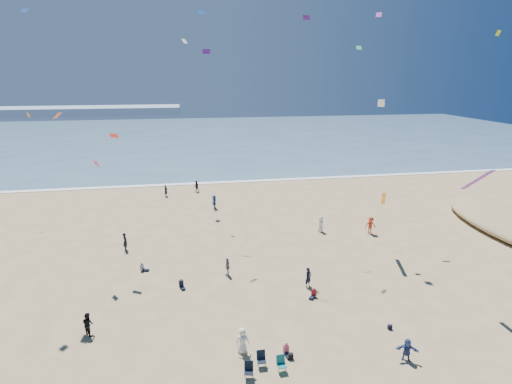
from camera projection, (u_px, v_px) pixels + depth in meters
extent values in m
cube|color=#476B84|center=(196.00, 137.00, 111.60)|extent=(220.00, 100.00, 0.06)
cube|color=white|center=(204.00, 183.00, 64.36)|extent=(220.00, 1.20, 0.08)
cube|color=#7A8EA8|center=(50.00, 111.00, 172.11)|extent=(110.00, 20.00, 3.20)
imported|color=silver|center=(321.00, 224.00, 44.41)|extent=(0.73, 0.98, 1.82)
imported|color=black|center=(196.00, 186.00, 59.55)|extent=(0.98, 0.85, 1.71)
imported|color=white|center=(242.00, 340.00, 25.04)|extent=(0.92, 0.68, 1.73)
imported|color=navy|center=(407.00, 350.00, 24.41)|extent=(1.42, 0.91, 1.47)
imported|color=#365994|center=(214.00, 202.00, 52.14)|extent=(0.73, 1.73, 1.81)
imported|color=black|center=(88.00, 324.00, 26.78)|extent=(1.01, 1.00, 1.64)
imported|color=gray|center=(227.00, 267.00, 34.73)|extent=(0.41, 0.97, 1.64)
imported|color=black|center=(166.00, 191.00, 57.29)|extent=(0.69, 0.73, 1.69)
imported|color=red|center=(370.00, 225.00, 43.85)|extent=(1.31, 0.83, 1.93)
imported|color=black|center=(308.00, 277.00, 32.83)|extent=(0.75, 0.68, 1.71)
imported|color=black|center=(125.00, 242.00, 39.71)|extent=(0.69, 0.79, 1.83)
cube|color=black|center=(291.00, 356.00, 24.64)|extent=(0.30, 0.22, 0.38)
cube|color=black|center=(390.00, 327.00, 27.52)|extent=(0.28, 0.18, 0.34)
cube|color=white|center=(185.00, 41.00, 51.63)|extent=(0.77, 0.77, 0.52)
cube|color=yellow|center=(28.00, 115.00, 46.72)|extent=(0.23, 0.53, 0.55)
cube|color=blue|center=(24.00, 10.00, 29.50)|extent=(0.62, 0.68, 0.28)
cube|color=white|center=(381.00, 103.00, 36.19)|extent=(0.67, 0.56, 0.67)
cube|color=blue|center=(201.00, 12.00, 38.13)|extent=(0.76, 0.66, 0.30)
cube|color=#722390|center=(306.00, 18.00, 39.50)|extent=(0.81, 0.35, 0.46)
cube|color=#FF4C20|center=(57.00, 116.00, 29.05)|extent=(0.50, 0.85, 0.42)
cube|color=#1FB65C|center=(359.00, 48.00, 38.58)|extent=(0.59, 0.61, 0.39)
cube|color=#CD235C|center=(96.00, 164.00, 33.15)|extent=(0.64, 0.78, 0.56)
cube|color=purple|center=(379.00, 15.00, 41.63)|extent=(0.75, 0.73, 0.51)
cube|color=#B9DC14|center=(498.00, 33.00, 33.08)|extent=(0.80, 0.58, 0.44)
cube|color=red|center=(114.00, 136.00, 34.33)|extent=(0.85, 0.65, 0.41)
cube|color=#5C1B8C|center=(206.00, 52.00, 42.07)|extent=(0.85, 0.32, 0.49)
cube|color=#6B28A2|center=(477.00, 180.00, 28.08)|extent=(0.35, 3.14, 2.21)
cube|color=orange|center=(384.00, 199.00, 37.34)|extent=(0.35, 2.64, 1.87)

